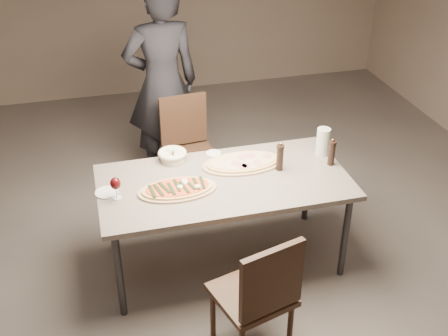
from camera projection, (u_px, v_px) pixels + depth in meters
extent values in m
plane|color=#5B544E|center=(224.00, 260.00, 4.42)|extent=(7.00, 7.00, 0.00)
cube|color=slate|center=(224.00, 182.00, 4.04)|extent=(1.80, 0.90, 0.04)
cylinder|color=#333335|center=(119.00, 275.00, 3.75)|extent=(0.05, 0.05, 0.71)
cylinder|color=#333335|center=(345.00, 237.00, 4.10)|extent=(0.05, 0.05, 0.71)
cylinder|color=#333335|center=(110.00, 212.00, 4.36)|extent=(0.05, 0.05, 0.71)
cylinder|color=#333335|center=(307.00, 184.00, 4.72)|extent=(0.05, 0.05, 0.71)
ellipsoid|color=white|center=(184.00, 180.00, 3.96)|extent=(0.05, 0.05, 0.01)
ellipsoid|color=white|center=(185.00, 182.00, 3.93)|extent=(0.05, 0.05, 0.01)
ellipsoid|color=white|center=(180.00, 186.00, 3.88)|extent=(0.05, 0.05, 0.01)
ellipsoid|color=white|center=(198.00, 186.00, 3.89)|extent=(0.05, 0.05, 0.01)
cube|color=#1E2F14|center=(152.00, 191.00, 3.84)|extent=(0.04, 0.16, 0.01)
cube|color=#1E2F14|center=(158.00, 190.00, 3.85)|extent=(0.06, 0.16, 0.01)
cube|color=#1E2F14|center=(164.00, 188.00, 3.87)|extent=(0.07, 0.16, 0.01)
cube|color=#1E2F14|center=(172.00, 189.00, 3.86)|extent=(0.04, 0.16, 0.01)
cube|color=#1E2F14|center=(177.00, 185.00, 3.90)|extent=(0.03, 0.16, 0.01)
cube|color=#1E2F14|center=(184.00, 187.00, 3.88)|extent=(0.06, 0.16, 0.01)
cube|color=#1E2F14|center=(190.00, 184.00, 3.91)|extent=(0.07, 0.16, 0.01)
cube|color=#1E2F14|center=(196.00, 184.00, 3.92)|extent=(0.03, 0.16, 0.01)
cube|color=#1E2F14|center=(202.00, 182.00, 3.93)|extent=(0.03, 0.16, 0.01)
cylinder|color=#D28684|center=(246.00, 166.00, 4.13)|extent=(0.07, 0.07, 0.00)
cylinder|color=#D28684|center=(242.00, 157.00, 4.24)|extent=(0.07, 0.07, 0.00)
cylinder|color=#D28684|center=(243.00, 166.00, 4.13)|extent=(0.07, 0.07, 0.00)
cylinder|color=#D28684|center=(250.00, 156.00, 4.26)|extent=(0.07, 0.07, 0.00)
cylinder|color=#D28684|center=(236.00, 163.00, 4.16)|extent=(0.07, 0.07, 0.00)
cylinder|color=#D28684|center=(267.00, 156.00, 4.26)|extent=(0.07, 0.07, 0.00)
cylinder|color=#D28684|center=(257.00, 163.00, 4.17)|extent=(0.07, 0.07, 0.00)
cylinder|color=#F4EDC5|center=(172.00, 156.00, 4.25)|extent=(0.18, 0.18, 0.07)
torus|color=#F4EDC5|center=(172.00, 153.00, 4.24)|extent=(0.22, 0.22, 0.03)
cube|color=#A48043|center=(176.00, 154.00, 4.25)|extent=(0.07, 0.06, 0.04)
cube|color=#A48043|center=(170.00, 153.00, 4.26)|extent=(0.07, 0.07, 0.04)
cube|color=#A48043|center=(171.00, 156.00, 4.22)|extent=(0.06, 0.07, 0.04)
cylinder|color=white|center=(213.00, 154.00, 4.34)|extent=(0.12, 0.12, 0.01)
cylinder|color=#9BA63D|center=(213.00, 153.00, 4.34)|extent=(0.08, 0.08, 0.00)
cylinder|color=black|center=(331.00, 154.00, 4.17)|extent=(0.05, 0.05, 0.18)
cylinder|color=black|center=(333.00, 143.00, 4.12)|extent=(0.06, 0.06, 0.02)
sphere|color=gold|center=(333.00, 140.00, 4.11)|extent=(0.02, 0.02, 0.02)
cylinder|color=black|center=(280.00, 159.00, 4.11)|extent=(0.05, 0.05, 0.18)
cylinder|color=black|center=(281.00, 147.00, 4.05)|extent=(0.06, 0.06, 0.02)
sphere|color=gold|center=(281.00, 144.00, 4.04)|extent=(0.02, 0.02, 0.02)
cylinder|color=silver|center=(323.00, 142.00, 4.30)|extent=(0.10, 0.10, 0.22)
cylinder|color=silver|center=(117.00, 198.00, 3.83)|extent=(0.06, 0.06, 0.01)
cylinder|color=silver|center=(116.00, 193.00, 3.81)|extent=(0.01, 0.01, 0.08)
ellipsoid|color=#44090C|center=(115.00, 183.00, 3.77)|extent=(0.07, 0.07, 0.09)
cylinder|color=white|center=(107.00, 193.00, 3.88)|extent=(0.16, 0.16, 0.01)
cube|color=#3D2719|center=(252.00, 295.00, 3.49)|extent=(0.54, 0.54, 0.04)
cylinder|color=#3D2719|center=(290.00, 328.00, 3.55)|extent=(0.04, 0.04, 0.41)
cylinder|color=#3D2719|center=(213.00, 313.00, 3.66)|extent=(0.04, 0.04, 0.41)
cylinder|color=#3D2719|center=(259.00, 293.00, 3.81)|extent=(0.04, 0.04, 0.41)
cube|color=#3D2719|center=(272.00, 281.00, 3.20)|extent=(0.41, 0.15, 0.46)
cube|color=#3D2719|center=(191.00, 157.00, 4.95)|extent=(0.49, 0.49, 0.04)
cylinder|color=#3D2719|center=(204.00, 165.00, 5.26)|extent=(0.04, 0.04, 0.41)
cylinder|color=#3D2719|center=(167.00, 172.00, 5.16)|extent=(0.04, 0.04, 0.41)
cylinder|color=#3D2719|center=(217.00, 185.00, 4.97)|extent=(0.04, 0.04, 0.41)
cylinder|color=#3D2719|center=(178.00, 193.00, 4.86)|extent=(0.04, 0.04, 0.41)
cube|color=#3D2719|center=(183.00, 120.00, 4.97)|extent=(0.43, 0.08, 0.46)
imported|color=black|center=(162.00, 84.00, 5.05)|extent=(0.73, 0.52, 1.89)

